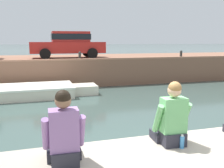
# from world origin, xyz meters

# --- Properties ---
(ground_plane) EXTENTS (400.00, 400.00, 0.00)m
(ground_plane) POSITION_xyz_m (0.00, 4.72, 0.00)
(ground_plane) COLOR #384C47
(far_quay_wall) EXTENTS (60.00, 6.00, 1.47)m
(far_quay_wall) POSITION_xyz_m (0.00, 12.44, 0.73)
(far_quay_wall) COLOR brown
(far_quay_wall) RESTS_ON ground
(far_wall_coping) EXTENTS (60.00, 0.24, 0.08)m
(far_wall_coping) POSITION_xyz_m (0.00, 9.56, 1.51)
(far_wall_coping) COLOR #9F6C52
(far_wall_coping) RESTS_ON far_quay_wall
(boat_moored_west_cream) EXTENTS (6.93, 2.09, 0.51)m
(boat_moored_west_cream) POSITION_xyz_m (-3.24, 7.83, 0.25)
(boat_moored_west_cream) COLOR silver
(boat_moored_west_cream) RESTS_ON ground
(car_left_inner_red) EXTENTS (4.27, 2.01, 1.54)m
(car_left_inner_red) POSITION_xyz_m (-0.33, 11.48, 2.32)
(car_left_inner_red) COLOR #B2231E
(car_left_inner_red) RESTS_ON far_quay_wall
(mooring_bollard_mid) EXTENTS (0.15, 0.15, 0.44)m
(mooring_bollard_mid) POSITION_xyz_m (0.04, 9.69, 1.71)
(mooring_bollard_mid) COLOR #2D2B28
(mooring_bollard_mid) RESTS_ON far_quay_wall
(mooring_bollard_east) EXTENTS (0.15, 0.15, 0.44)m
(mooring_bollard_east) POSITION_xyz_m (6.15, 9.69, 1.71)
(mooring_bollard_east) COLOR #2D2B28
(mooring_bollard_east) RESTS_ON far_quay_wall
(person_seated_left) EXTENTS (0.54, 0.53, 0.97)m
(person_seated_left) POSITION_xyz_m (-1.80, -0.57, 1.29)
(person_seated_left) COLOR #282833
(person_seated_left) RESTS_ON near_quay
(person_seated_right) EXTENTS (0.54, 0.54, 0.97)m
(person_seated_right) POSITION_xyz_m (-0.18, -0.40, 1.29)
(person_seated_right) COLOR #282833
(person_seated_right) RESTS_ON near_quay
(bottle_drink) EXTENTS (0.06, 0.06, 0.20)m
(bottle_drink) POSITION_xyz_m (-0.12, -0.60, 1.01)
(bottle_drink) COLOR #3F8CCC
(bottle_drink) RESTS_ON near_quay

